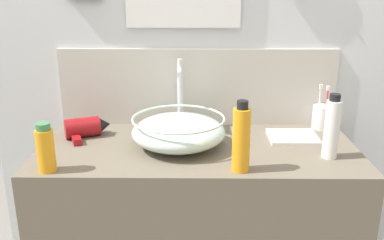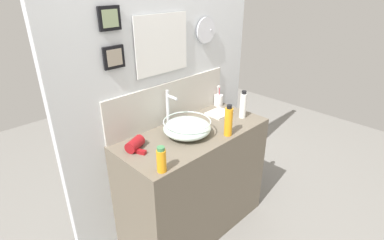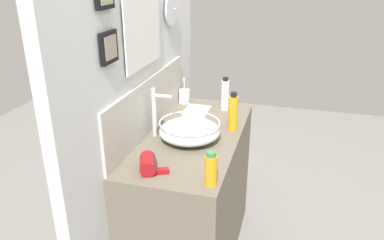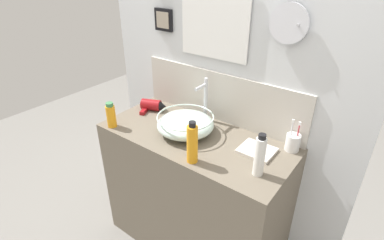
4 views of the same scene
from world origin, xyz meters
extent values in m
cube|color=#6B6051|center=(0.00, 0.00, 0.44)|extent=(1.14, 0.52, 0.87)
cube|color=silver|center=(0.00, 0.29, 1.25)|extent=(1.71, 0.06, 2.50)
cube|color=beige|center=(0.00, 0.25, 1.03)|extent=(1.12, 0.02, 0.31)
cube|color=white|center=(-0.06, 0.26, 1.47)|extent=(0.38, 0.01, 0.34)
cube|color=white|center=(-0.06, 0.25, 1.47)|extent=(0.44, 0.01, 0.40)
cylinder|color=silver|center=(0.37, 0.24, 1.51)|extent=(0.19, 0.01, 0.19)
cylinder|color=silver|center=(0.42, 0.26, 1.51)|extent=(0.01, 0.06, 0.01)
cube|color=black|center=(-0.43, 0.25, 1.44)|extent=(0.14, 0.02, 0.14)
cube|color=gray|center=(-0.43, 0.24, 1.44)|extent=(0.10, 0.01, 0.10)
ellipsoid|color=silver|center=(-0.07, 0.00, 0.93)|extent=(0.33, 0.33, 0.11)
torus|color=silver|center=(-0.07, 0.00, 0.98)|extent=(0.33, 0.33, 0.01)
torus|color=#B2B7BC|center=(-0.07, 0.00, 0.88)|extent=(0.13, 0.13, 0.01)
cylinder|color=silver|center=(-0.07, 0.20, 1.00)|extent=(0.02, 0.02, 0.25)
cylinder|color=silver|center=(-0.07, 0.15, 1.12)|extent=(0.02, 0.10, 0.02)
cylinder|color=silver|center=(-0.07, 0.20, 1.14)|extent=(0.02, 0.02, 0.03)
cylinder|color=maroon|center=(-0.44, 0.10, 0.91)|extent=(0.15, 0.12, 0.07)
cone|color=black|center=(-0.36, 0.13, 0.91)|extent=(0.07, 0.08, 0.06)
cube|color=maroon|center=(-0.45, 0.04, 0.89)|extent=(0.06, 0.09, 0.02)
cylinder|color=white|center=(0.50, 0.20, 0.92)|extent=(0.08, 0.08, 0.09)
cylinder|color=#D83F4C|center=(0.51, 0.21, 0.96)|extent=(0.01, 0.01, 0.15)
cube|color=white|center=(0.51, 0.21, 1.04)|extent=(0.01, 0.01, 0.02)
cylinder|color=white|center=(0.48, 0.20, 0.96)|extent=(0.01, 0.01, 0.16)
cube|color=white|center=(0.48, 0.20, 1.05)|extent=(0.01, 0.01, 0.02)
cylinder|color=white|center=(0.44, -0.09, 0.97)|extent=(0.05, 0.05, 0.20)
cylinder|color=black|center=(0.44, -0.09, 1.08)|extent=(0.04, 0.04, 0.02)
cylinder|color=orange|center=(0.13, -0.20, 0.98)|extent=(0.06, 0.06, 0.20)
cylinder|color=black|center=(0.13, -0.20, 1.09)|extent=(0.04, 0.04, 0.03)
cylinder|color=orange|center=(-0.47, -0.21, 0.94)|extent=(0.06, 0.06, 0.14)
cylinder|color=#3F7F4C|center=(-0.47, -0.21, 1.02)|extent=(0.04, 0.04, 0.02)
cube|color=silver|center=(0.36, 0.07, 0.88)|extent=(0.18, 0.16, 0.02)
camera|label=1|loc=(-0.01, -1.44, 1.45)|focal=40.00mm
camera|label=2|loc=(-1.35, -1.34, 1.87)|focal=28.00mm
camera|label=3|loc=(-1.85, -0.52, 1.77)|focal=35.00mm
camera|label=4|loc=(0.88, -1.19, 1.79)|focal=28.00mm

